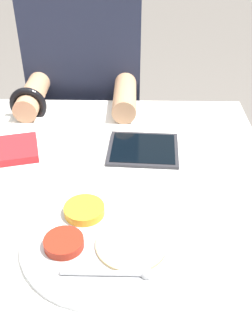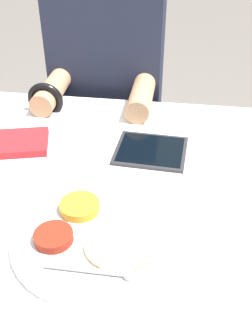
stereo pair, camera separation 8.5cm
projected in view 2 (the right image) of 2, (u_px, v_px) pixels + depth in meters
The scene contains 5 objects.
dining_table at pixel (63, 298), 1.08m from camera, with size 1.04×1.01×0.73m.
thali_tray at pixel (91, 236), 0.76m from camera, with size 0.31×0.31×0.03m.
red_notebook at pixel (7, 144), 1.03m from camera, with size 0.23×0.17×0.02m.
tablet_device at pixel (151, 151), 1.01m from camera, with size 0.19×0.17×0.01m.
person_diner at pixel (109, 121), 1.49m from camera, with size 0.39×0.42×1.19m.
Camera 2 is at (0.27, -0.64, 1.28)m, focal length 42.00 mm.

